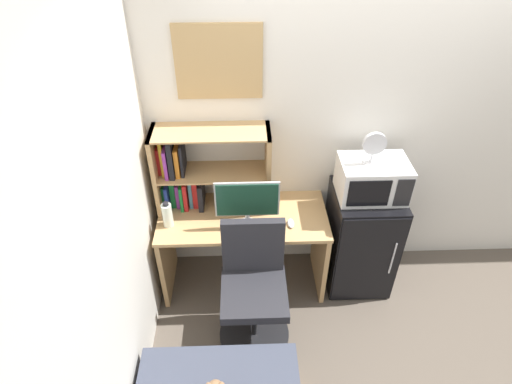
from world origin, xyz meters
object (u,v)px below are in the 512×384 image
object	(u,v)px
water_bottle	(167,215)
wall_corkboard	(219,62)
monitor	(247,203)
mini_fridge	(360,239)
hutch_bookshelf	(195,171)
desk_fan	(374,147)
microwave	(372,179)
keyboard	(252,226)
desk_chair	(254,292)
computer_mouse	(291,223)

from	to	relation	value
water_bottle	wall_corkboard	size ratio (longest dim) A/B	0.36
monitor	mini_fridge	xyz separation A→B (m)	(0.92, 0.14, -0.52)
mini_fridge	hutch_bookshelf	bearing A→B (deg)	173.41
desk_fan	wall_corkboard	bearing A→B (deg)	165.25
mini_fridge	microwave	size ratio (longest dim) A/B	1.84
keyboard	wall_corkboard	size ratio (longest dim) A/B	0.65
microwave	desk_chair	world-z (taller)	microwave
keyboard	water_bottle	xyz separation A→B (m)	(-0.62, 0.05, 0.09)
keyboard	microwave	world-z (taller)	microwave
monitor	keyboard	size ratio (longest dim) A/B	1.21
hutch_bookshelf	water_bottle	xyz separation A→B (m)	(-0.20, -0.25, -0.22)
keyboard	computer_mouse	distance (m)	0.29
mini_fridge	keyboard	bearing A→B (deg)	-170.78
computer_mouse	mini_fridge	distance (m)	0.68
desk_fan	desk_chair	distance (m)	1.34
monitor	microwave	bearing A→B (deg)	8.86
computer_mouse	mini_fridge	world-z (taller)	mini_fridge
hutch_bookshelf	wall_corkboard	xyz separation A→B (m)	(0.22, 0.12, 0.79)
hutch_bookshelf	keyboard	xyz separation A→B (m)	(0.42, -0.30, -0.31)
water_bottle	microwave	size ratio (longest dim) A/B	0.43
monitor	desk_chair	world-z (taller)	monitor
desk_chair	wall_corkboard	distance (m)	1.62
desk_chair	wall_corkboard	size ratio (longest dim) A/B	1.69
water_bottle	wall_corkboard	distance (m)	1.15
monitor	desk_fan	size ratio (longest dim) A/B	1.86
mini_fridge	microwave	bearing A→B (deg)	89.72
monitor	keyboard	xyz separation A→B (m)	(0.03, -0.00, -0.22)
mini_fridge	water_bottle	bearing A→B (deg)	-176.23
microwave	desk_chair	distance (m)	1.20
hutch_bookshelf	mini_fridge	bearing A→B (deg)	-6.59
hutch_bookshelf	monitor	xyz separation A→B (m)	(0.39, -0.29, -0.08)
hutch_bookshelf	microwave	distance (m)	1.32
water_bottle	mini_fridge	bearing A→B (deg)	3.77
computer_mouse	microwave	world-z (taller)	microwave
monitor	keyboard	bearing A→B (deg)	-7.75
computer_mouse	water_bottle	xyz separation A→B (m)	(-0.91, 0.03, 0.09)
keyboard	desk_fan	xyz separation A→B (m)	(0.85, 0.14, 0.59)
keyboard	desk_fan	size ratio (longest dim) A/B	1.54
computer_mouse	mini_fridge	bearing A→B (deg)	11.95
hutch_bookshelf	wall_corkboard	world-z (taller)	wall_corkboard
computer_mouse	desk_fan	size ratio (longest dim) A/B	0.42
computer_mouse	desk_fan	world-z (taller)	desk_fan
hutch_bookshelf	desk_fan	world-z (taller)	desk_fan
monitor	wall_corkboard	size ratio (longest dim) A/B	0.79
microwave	wall_corkboard	xyz separation A→B (m)	(-1.10, 0.27, 0.79)
keyboard	water_bottle	world-z (taller)	water_bottle
hutch_bookshelf	desk_chair	size ratio (longest dim) A/B	0.87
desk_fan	wall_corkboard	world-z (taller)	wall_corkboard
monitor	desk_chair	distance (m)	0.65
mini_fridge	wall_corkboard	distance (m)	1.79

